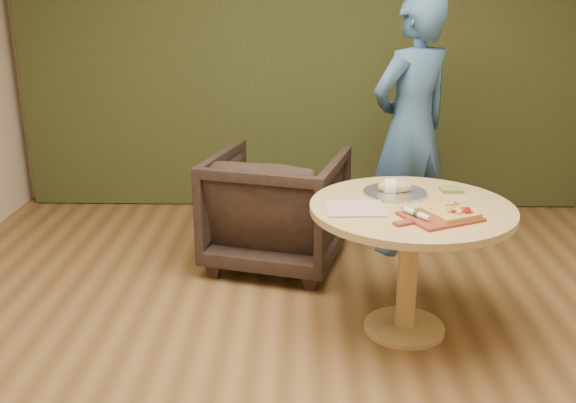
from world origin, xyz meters
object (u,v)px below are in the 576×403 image
(flatbread_pizza, at_px, (451,212))
(bread_roll, at_px, (393,187))
(pedestal_table, at_px, (410,230))
(cutlery_roll, at_px, (417,214))
(pizza_paddle, at_px, (438,217))
(serving_tray, at_px, (395,193))
(person_standing, at_px, (411,128))
(armchair, at_px, (277,203))

(flatbread_pizza, relative_size, bread_roll, 1.53)
(pedestal_table, height_order, cutlery_roll, cutlery_roll)
(pedestal_table, bearing_deg, pizza_paddle, -63.83)
(cutlery_roll, xyz_separation_m, serving_tray, (-0.05, 0.41, -0.02))
(cutlery_roll, height_order, serving_tray, cutlery_roll)
(pedestal_table, distance_m, person_standing, 1.24)
(flatbread_pizza, bearing_deg, cutlery_roll, -168.02)
(pedestal_table, xyz_separation_m, person_standing, (0.17, 1.19, 0.31))
(armchair, bearing_deg, bread_roll, 147.71)
(person_standing, bearing_deg, pedestal_table, 47.83)
(bread_roll, bearing_deg, serving_tray, 0.00)
(pizza_paddle, height_order, person_standing, person_standing)
(serving_tray, bearing_deg, bread_roll, 180.00)
(flatbread_pizza, height_order, person_standing, person_standing)
(bread_roll, relative_size, armchair, 0.22)
(pedestal_table, bearing_deg, flatbread_pizza, -48.23)
(pedestal_table, bearing_deg, cutlery_roll, -93.52)
(pedestal_table, xyz_separation_m, pizza_paddle, (0.10, -0.20, 0.15))
(serving_tray, relative_size, person_standing, 0.19)
(flatbread_pizza, height_order, bread_roll, bread_roll)
(cutlery_roll, relative_size, serving_tray, 0.49)
(pedestal_table, height_order, armchair, armchair)
(pizza_paddle, xyz_separation_m, flatbread_pizza, (0.07, 0.02, 0.02))
(pedestal_table, relative_size, bread_roll, 5.64)
(serving_tray, distance_m, person_standing, 1.04)
(serving_tray, distance_m, bread_roll, 0.04)
(pedestal_table, relative_size, serving_tray, 3.06)
(flatbread_pizza, distance_m, cutlery_roll, 0.18)
(bread_roll, distance_m, person_standing, 1.04)
(flatbread_pizza, xyz_separation_m, serving_tray, (-0.23, 0.37, -0.02))
(cutlery_roll, distance_m, bread_roll, 0.42)
(bread_roll, distance_m, armchair, 1.06)
(pizza_paddle, xyz_separation_m, person_standing, (0.07, 1.39, 0.16))
(pizza_paddle, distance_m, flatbread_pizza, 0.07)
(pizza_paddle, distance_m, bread_roll, 0.43)
(pedestal_table, height_order, bread_roll, bread_roll)
(cutlery_roll, relative_size, armchair, 0.20)
(serving_tray, bearing_deg, pedestal_table, -70.44)
(flatbread_pizza, bearing_deg, armchair, 129.72)
(pedestal_table, bearing_deg, armchair, 129.29)
(pizza_paddle, xyz_separation_m, cutlery_roll, (-0.11, -0.02, 0.02))
(pedestal_table, xyz_separation_m, flatbread_pizza, (0.17, -0.19, 0.17))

